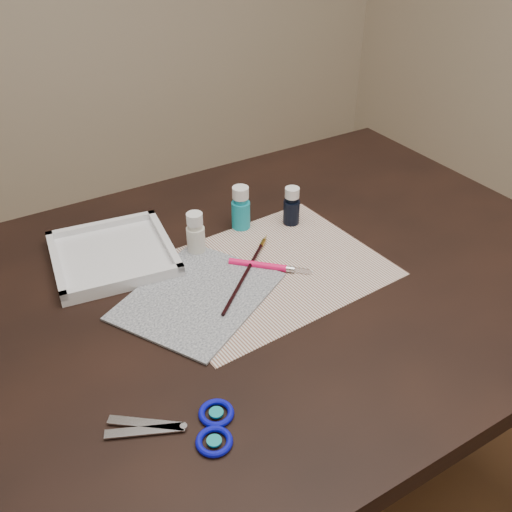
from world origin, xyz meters
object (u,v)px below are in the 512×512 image
paper (267,270)px  paint_bottle_navy (292,206)px  palette_tray (113,254)px  paint_bottle_white (196,233)px  canvas (198,296)px  paint_bottle_cyan (241,208)px  scissors (170,431)px

paper → paint_bottle_navy: 0.18m
paper → palette_tray: 0.30m
paint_bottle_navy → paint_bottle_white: bearing=178.5°
canvas → paper: bearing=1.6°
canvas → paint_bottle_navy: 0.31m
paint_bottle_white → palette_tray: (-0.15, 0.06, -0.03)m
paint_bottle_cyan → scissors: bearing=-130.3°
paint_bottle_white → scissors: (-0.22, -0.37, -0.04)m
paint_bottle_navy → palette_tray: (-0.37, 0.07, -0.03)m
paint_bottle_white → scissors: bearing=-121.1°
paper → canvas: 0.15m
paint_bottle_navy → palette_tray: paint_bottle_navy is taller
paint_bottle_white → scissors: 0.43m
canvas → palette_tray: bearing=114.8°
paper → paint_bottle_navy: paint_bottle_navy is taller
paper → scissors: (-0.31, -0.25, 0.00)m
paint_bottle_cyan → palette_tray: 0.27m
palette_tray → paint_bottle_cyan: bearing=-5.4°
paint_bottle_navy → scissors: size_ratio=0.43×
paint_bottle_white → paint_bottle_navy: (0.22, -0.01, -0.00)m
canvas → paint_bottle_white: (0.06, 0.13, 0.04)m
canvas → palette_tray: 0.21m
paint_bottle_white → paint_bottle_navy: size_ratio=1.04×
canvas → palette_tray: (-0.09, 0.19, 0.01)m
paper → canvas: (-0.15, -0.00, 0.00)m
paint_bottle_cyan → paint_bottle_navy: size_ratio=1.13×
canvas → palette_tray: size_ratio=1.20×
canvas → scissors: bearing=-123.7°
paint_bottle_cyan → paint_bottle_white: bearing=-163.9°
palette_tray → paper: bearing=-38.4°
paper → scissors: 0.39m
scissors → canvas: bearing=-99.4°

